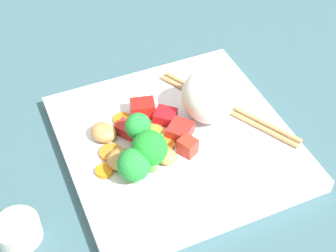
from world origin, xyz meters
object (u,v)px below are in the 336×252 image
Objects in this scene: square_plate at (176,141)px; rice_mound at (208,97)px; broccoli_floret_1 at (150,149)px; carrot_slice_2 at (153,134)px; sauce_cup at (18,230)px; chopstick_pair at (227,107)px.

rice_mound is at bearing -162.89° from square_plate.
rice_mound is 11.68cm from broccoli_floret_1.
carrot_slice_2 is (8.11, 0.22, -3.09)cm from rice_mound.
rice_mound is 1.45× the size of sauce_cup.
sauce_cup is at bearing 11.59° from square_plate.
rice_mound is 2.44× the size of carrot_slice_2.
rice_mound reaches higher than carrot_slice_2.
chopstick_pair is (-3.16, 0.11, -3.12)cm from rice_mound.
sauce_cup is at bearing 75.48° from chopstick_pair.
broccoli_floret_1 is 1.12× the size of sauce_cup.
chopstick_pair is (-11.27, -0.11, -0.03)cm from carrot_slice_2.
square_plate is at bearing -168.41° from sauce_cup.
rice_mound is at bearing 62.29° from chopstick_pair.
carrot_slice_2 is at bearing 1.56° from rice_mound.
rice_mound is 4.44cm from chopstick_pair.
rice_mound reaches higher than square_plate.
rice_mound is 8.68cm from carrot_slice_2.
square_plate is 5.56× the size of sauce_cup.
rice_mound is at bearing -155.12° from broccoli_floret_1.
rice_mound is at bearing -178.44° from carrot_slice_2.
chopstick_pair is (-8.53, -1.55, 1.29)cm from square_plate.
rice_mound is 28.37cm from sauce_cup.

